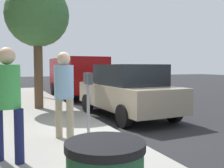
% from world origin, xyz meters
% --- Properties ---
extents(ground_plane, '(80.00, 80.00, 0.00)m').
position_xyz_m(ground_plane, '(0.00, 0.00, 0.00)').
color(ground_plane, '#232326').
rests_on(ground_plane, ground).
extents(parking_meter, '(0.36, 0.12, 1.41)m').
position_xyz_m(parking_meter, '(-0.15, 0.75, 1.17)').
color(parking_meter, gray).
rests_on(parking_meter, sidewalk_slab).
extents(pedestrian_at_meter, '(0.53, 0.40, 1.86)m').
position_xyz_m(pedestrian_at_meter, '(-0.42, 1.37, 1.26)').
color(pedestrian_at_meter, tan).
rests_on(pedestrian_at_meter, sidewalk_slab).
extents(pedestrian_bystander, '(0.42, 0.45, 1.86)m').
position_xyz_m(pedestrian_bystander, '(-1.33, 2.49, 1.26)').
color(pedestrian_bystander, '#191E4C').
rests_on(pedestrian_bystander, sidewalk_slab).
extents(parked_sedan_near, '(4.47, 2.10, 1.77)m').
position_xyz_m(parked_sedan_near, '(1.98, -1.35, 0.89)').
color(parked_sedan_near, gray).
rests_on(parked_sedan_near, ground_plane).
extents(parked_van_far, '(5.20, 2.13, 2.18)m').
position_xyz_m(parked_van_far, '(8.21, -1.35, 1.26)').
color(parked_van_far, maroon).
rests_on(parked_van_far, ground_plane).
extents(street_tree, '(2.31, 2.31, 4.59)m').
position_xyz_m(street_tree, '(4.09, 1.26, 3.54)').
color(street_tree, brown).
rests_on(street_tree, sidewalk_slab).
extents(traffic_signal, '(0.24, 0.44, 3.60)m').
position_xyz_m(traffic_signal, '(7.94, 0.63, 2.58)').
color(traffic_signal, black).
rests_on(traffic_signal, sidewalk_slab).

